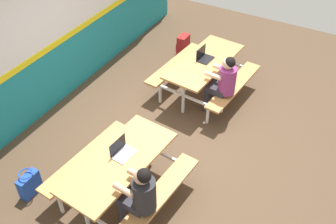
{
  "coord_description": "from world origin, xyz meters",
  "views": [
    {
      "loc": [
        -4.18,
        -2.39,
        4.63
      ],
      "look_at": [
        0.0,
        -0.06,
        0.55
      ],
      "focal_mm": 41.7,
      "sensor_mm": 36.0,
      "label": 1
    }
  ],
  "objects": [
    {
      "name": "student_nearer",
      "position": [
        -1.71,
        -0.6,
        0.71
      ],
      "size": [
        0.38,
        0.53,
        1.21
      ],
      "color": "#2D2D38",
      "rests_on": "ground"
    },
    {
      "name": "accent_backdrop",
      "position": [
        0.0,
        2.26,
        1.25
      ],
      "size": [
        8.0,
        0.14,
        2.6
      ],
      "color": "teal",
      "rests_on": "ground"
    },
    {
      "name": "student_further",
      "position": [
        1.02,
        -0.57,
        0.71
      ],
      "size": [
        0.38,
        0.53,
        1.21
      ],
      "color": "#2D2D38",
      "rests_on": "ground"
    },
    {
      "name": "laptop_silver",
      "position": [
        -1.27,
        -0.05,
        0.79
      ],
      "size": [
        0.34,
        0.25,
        0.22
      ],
      "color": "silver",
      "rests_on": "picnic_table_left"
    },
    {
      "name": "laptop_dark",
      "position": [
        1.43,
        -0.01,
        0.79
      ],
      "size": [
        0.34,
        0.25,
        0.22
      ],
      "color": "black",
      "rests_on": "picnic_table_right"
    },
    {
      "name": "ground_plane",
      "position": [
        0.0,
        0.0,
        -0.01
      ],
      "size": [
        10.0,
        10.0,
        0.02
      ],
      "primitive_type": "cube",
      "color": "#4C3826"
    },
    {
      "name": "tote_bag_bright",
      "position": [
        -2.01,
        1.11,
        0.19
      ],
      "size": [
        0.34,
        0.21,
        0.43
      ],
      "color": "#1E47B2",
      "rests_on": "ground"
    },
    {
      "name": "picnic_table_left",
      "position": [
        -1.4,
        -0.07,
        0.57
      ],
      "size": [
        1.83,
        1.69,
        0.74
      ],
      "color": "tan",
      "rests_on": "ground"
    },
    {
      "name": "picnic_table_right",
      "position": [
        1.4,
        -0.04,
        0.57
      ],
      "size": [
        1.83,
        1.69,
        0.74
      ],
      "color": "tan",
      "rests_on": "ground"
    },
    {
      "name": "backpack_dark",
      "position": [
        2.48,
        0.95,
        0.22
      ],
      "size": [
        0.3,
        0.22,
        0.44
      ],
      "color": "maroon",
      "rests_on": "ground"
    }
  ]
}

